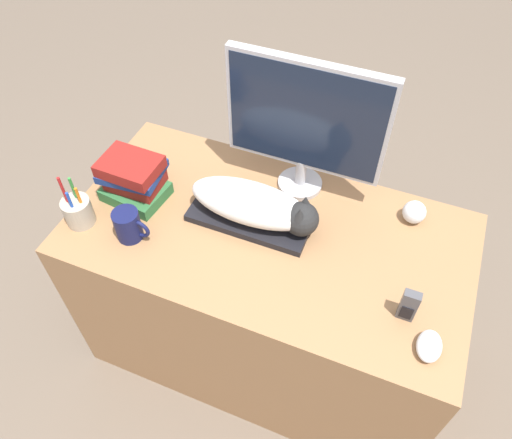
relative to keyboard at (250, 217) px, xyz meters
The scene contains 11 objects.
ground_plane 0.82m from the keyboard, 78.84° to the right, with size 12.00×12.00×0.00m, color #6B5B4C.
desk 0.38m from the keyboard, 20.51° to the right, with size 1.24×0.66×0.73m.
keyboard is the anchor object (origin of this frame).
cat 0.07m from the keyboard, ahead, with size 0.41×0.15×0.12m.
monitor 0.34m from the keyboard, 64.96° to the left, with size 0.49×0.15×0.47m.
computer_mouse 0.63m from the keyboard, 21.63° to the right, with size 0.06×0.09×0.04m.
coffee_mug 0.37m from the keyboard, 147.77° to the right, with size 0.11×0.08×0.10m.
pen_cup 0.53m from the keyboard, 157.36° to the right, with size 0.09×0.09×0.19m.
baseball 0.51m from the keyboard, 22.24° to the left, with size 0.07×0.07×0.07m.
phone 0.54m from the keyboard, 17.20° to the right, with size 0.04×0.03×0.11m.
book_stack 0.39m from the keyboard, behind, with size 0.21×0.18×0.15m.
Camera 1 is at (0.33, -0.58, 1.92)m, focal length 35.00 mm.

